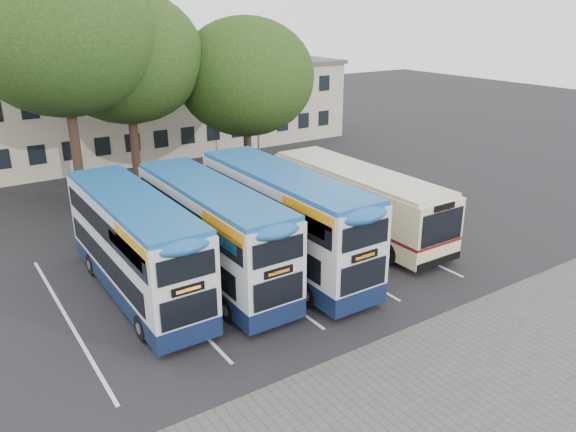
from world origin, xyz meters
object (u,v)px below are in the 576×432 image
Objects in this scene: tree_left at (61,37)px; bus_single at (356,197)px; bus_dd_left at (135,242)px; lamp_post at (258,87)px; bus_dd_right at (283,216)px; tree_mid at (126,57)px; bus_dd_mid at (212,229)px; tree_right at (246,77)px.

tree_left reaches higher than bus_single.
bus_dd_left is 10.81m from bus_single.
bus_dd_right is (-8.21, -15.65, -2.83)m from lamp_post.
tree_left reaches higher than bus_dd_left.
bus_dd_left is at bearing -94.47° from tree_left.
tree_mid reaches higher than bus_dd_mid.
tree_left is 10.64m from tree_right.
bus_dd_right is at bearing -67.83° from tree_left.
tree_left reaches higher than tree_mid.
lamp_post is at bearing 11.30° from tree_mid.
tree_mid is 1.08× the size of bus_single.
lamp_post is at bearing 50.12° from tree_right.
lamp_post is at bearing 46.16° from bus_dd_left.
tree_right is (-2.82, -3.37, 1.17)m from lamp_post.
lamp_post is 14.12m from tree_left.
tree_right is (6.66, -1.48, -1.34)m from tree_mid.
lamp_post is 0.81× the size of tree_mid.
bus_dd_left is 5.90m from bus_dd_right.
tree_left is (-13.15, -3.54, 3.74)m from lamp_post.
bus_dd_right is at bearing -117.68° from lamp_post.
lamp_post is 0.92× the size of bus_dd_right.
tree_mid is at bearing 70.36° from bus_dd_left.
tree_left is 1.35× the size of bus_dd_mid.
tree_right reaches higher than bus_dd_mid.
tree_right is at bearing 54.63° from bus_dd_mid.
bus_dd_left is at bearing -178.27° from bus_single.
lamp_post is 14.99m from bus_single.
tree_left is 16.24m from bus_single.
bus_dd_mid is at bearing -126.42° from lamp_post.
tree_left is 1.30× the size of tree_right.
tree_mid is 15.05m from bus_single.
tree_left is at bearing 112.17° from bus_dd_right.
tree_mid is at bearing 24.13° from tree_left.
tree_right is 14.96m from bus_dd_mid.
bus_dd_mid is at bearing -125.37° from tree_right.
bus_dd_mid is at bearing -97.18° from tree_mid.
tree_right is at bearing -129.88° from lamp_post.
bus_dd_mid is (-1.66, -13.21, -5.44)m from tree_mid.
bus_dd_mid is at bearing -80.18° from tree_left.
tree_mid reaches higher than lamp_post.
tree_mid is at bearing 82.82° from bus_dd_mid.
bus_dd_mid is 7.99m from bus_single.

